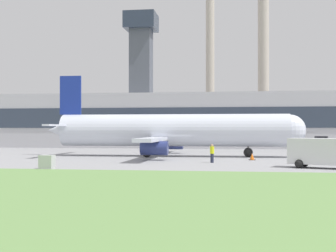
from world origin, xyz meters
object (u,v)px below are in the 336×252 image
Objects in this scene: airplane at (170,131)px; baggage_truck at (324,154)px; pushback_tug at (321,147)px; ground_crew_person at (212,153)px.

airplane is 20.41m from baggage_truck.
pushback_tug is (17.13, 2.78, -1.87)m from airplane.
ground_crew_person is at bearing 151.64° from baggage_truck.
airplane reaches higher than pushback_tug.
airplane is at bearing -170.80° from pushback_tug.
ground_crew_person is (-9.08, 4.90, -0.28)m from baggage_truck.
baggage_truck is 10.32m from ground_crew_person.
airplane is at bearing 118.85° from ground_crew_person.
airplane is 17.46m from pushback_tug.
airplane is 6.82× the size of pushback_tug.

